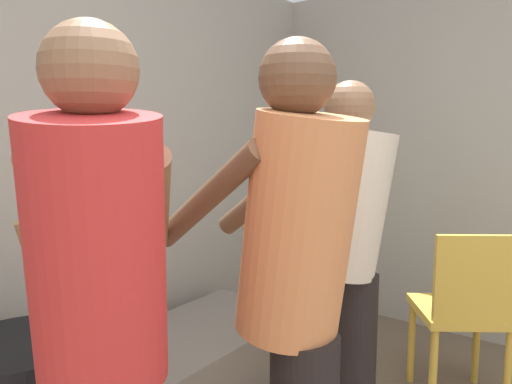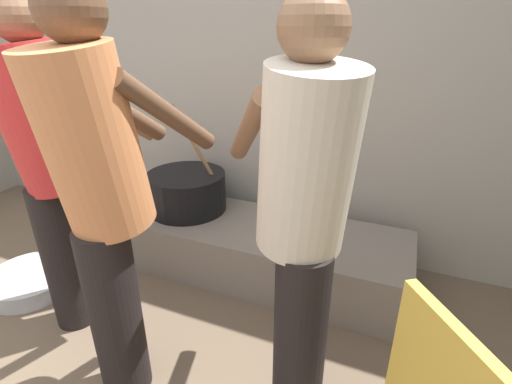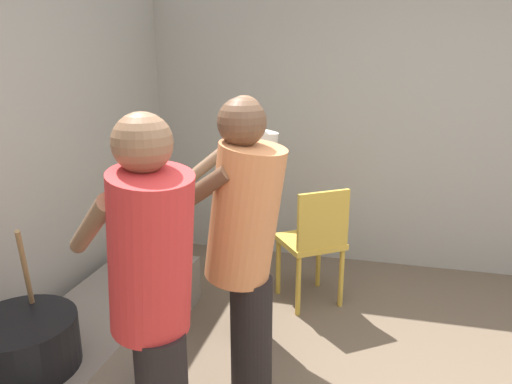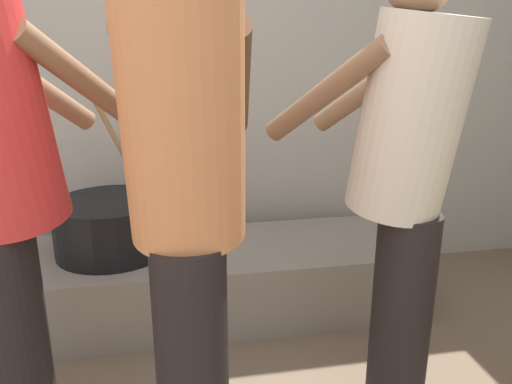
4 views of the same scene
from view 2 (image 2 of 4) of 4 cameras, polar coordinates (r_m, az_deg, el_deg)
The scene contains 7 objects.
block_enclosure_rear at distance 2.67m, azimuth -4.35°, elevation 17.29°, with size 5.04×0.20×2.28m, color #9E998E.
hearth_ledge at distance 2.39m, azimuth -1.52°, elevation -8.30°, with size 1.96×0.60×0.33m, color slate.
cooking_pot_main at distance 2.48m, azimuth -10.52°, elevation 0.14°, with size 0.51×0.51×0.70m.
cook_in_orange_shirt at distance 1.42m, azimuth -22.59°, elevation 0.26°, with size 0.41×0.70×1.59m.
cook_in_cream_shirt at distance 1.24m, azimuth 7.32°, elevation -2.96°, with size 0.64×0.71×1.54m.
cook_in_red_shirt at distance 1.91m, azimuth -29.11°, elevation 4.66°, with size 0.67×0.71×1.58m.
metal_mixing_bowl at distance 2.66m, azimuth -31.08°, elevation -11.43°, with size 0.50×0.50×0.10m, color #B7B7BC.
Camera 2 is at (1.19, -0.15, 1.43)m, focal length 26.20 mm.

